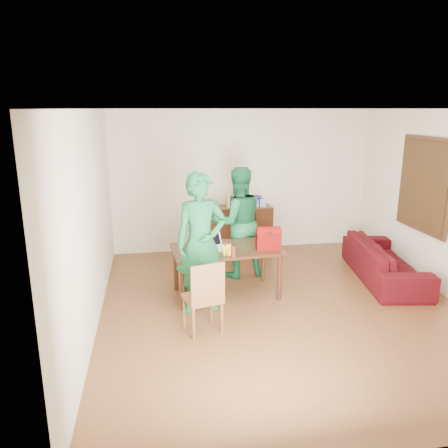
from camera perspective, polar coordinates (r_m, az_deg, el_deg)
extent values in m
cube|color=#472911|center=(6.32, 7.58, -11.11)|extent=(5.00, 5.50, 0.10)
cube|color=white|center=(5.69, 8.57, 15.17)|extent=(5.00, 5.50, 0.10)
cube|color=beige|center=(8.51, 2.39, 5.70)|extent=(5.00, 0.10, 2.70)
cube|color=beige|center=(3.42, 22.35, -9.64)|extent=(5.00, 0.10, 2.70)
cube|color=beige|center=(5.64, -17.51, 0.27)|extent=(0.10, 5.50, 2.70)
cube|color=#3F2614|center=(7.51, 24.70, 4.67)|extent=(0.04, 1.28, 1.48)
cube|color=#462A15|center=(7.49, 24.51, 4.67)|extent=(0.01, 1.18, 1.36)
cube|color=black|center=(8.38, 1.40, -0.73)|extent=(1.40, 0.45, 0.90)
cube|color=black|center=(8.18, -2.03, 2.62)|extent=(0.20, 0.14, 0.14)
cube|color=silver|center=(8.35, 4.45, 2.84)|extent=(0.24, 0.22, 0.14)
ellipsoid|color=#1F1BB3|center=(8.33, 4.47, 3.56)|extent=(0.14, 0.14, 0.07)
cube|color=black|center=(6.38, 0.30, -3.33)|extent=(1.62, 0.99, 0.04)
cylinder|color=black|center=(6.05, -5.38, -8.15)|extent=(0.07, 0.07, 0.69)
cylinder|color=black|center=(6.38, 7.25, -6.94)|extent=(0.07, 0.07, 0.69)
cylinder|color=black|center=(6.71, -6.30, -5.80)|extent=(0.07, 0.07, 0.69)
cylinder|color=black|center=(7.01, 5.15, -4.84)|extent=(0.07, 0.07, 0.69)
cube|color=brown|center=(5.47, -2.82, -9.65)|extent=(0.52, 0.50, 0.05)
cube|color=brown|center=(5.20, -2.12, -7.80)|extent=(0.42, 0.13, 0.49)
imported|color=#166332|center=(5.85, -3.01, -2.52)|extent=(0.75, 0.53, 1.92)
imported|color=#166336|center=(7.11, 1.83, 0.21)|extent=(0.95, 0.78, 1.81)
cube|color=white|center=(6.30, -0.93, -3.29)|extent=(0.39, 0.35, 0.02)
cube|color=black|center=(6.26, -0.94, -2.26)|extent=(0.33, 0.21, 0.21)
cylinder|color=#602616|center=(5.98, 1.24, -3.51)|extent=(0.06, 0.06, 0.18)
cube|color=#6F0707|center=(6.34, 5.81, -2.11)|extent=(0.37, 0.23, 0.26)
imported|color=#390807|center=(7.58, 20.25, -4.54)|extent=(1.14, 2.19, 0.61)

